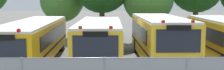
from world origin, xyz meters
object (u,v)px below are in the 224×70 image
at_px(school_bus_1, 100,40).
at_px(school_bus_2, 160,37).
at_px(school_bus_0, 34,40).
at_px(tree_1, 64,1).

bearing_deg(school_bus_1, school_bus_2, -172.49).
bearing_deg(school_bus_2, school_bus_1, 6.14).
distance_m(school_bus_0, school_bus_1, 3.90).
bearing_deg(school_bus_0, tree_1, -91.68).
distance_m(school_bus_1, school_bus_2, 3.61).
height_order(school_bus_0, tree_1, tree_1).
bearing_deg(school_bus_1, tree_1, -71.73).
xyz_separation_m(school_bus_0, school_bus_1, (3.89, -0.18, 0.02)).
xyz_separation_m(school_bus_1, school_bus_2, (3.59, 0.43, 0.10)).
height_order(school_bus_0, school_bus_2, school_bus_2).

